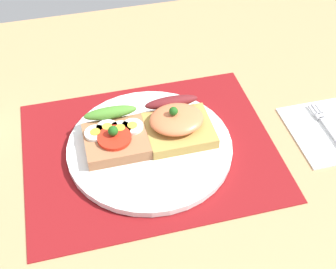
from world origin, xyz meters
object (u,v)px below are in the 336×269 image
plate (150,147)px  sandwich_salmon (177,123)px  sandwich_egg_tomato (115,136)px  fork (328,127)px  napkin (328,131)px

plate → sandwich_salmon: size_ratio=2.46×
sandwich_salmon → sandwich_egg_tomato: bearing=-179.9°
plate → fork: plate is taller
sandwich_salmon → fork: 25.37cm
napkin → plate: bearing=173.9°
sandwich_salmon → plate: bearing=-159.7°
sandwich_egg_tomato → fork: size_ratio=0.79×
sandwich_egg_tomato → napkin: sandwich_egg_tomato is taller
sandwich_egg_tomato → plate: bearing=-19.5°
plate → fork: bearing=-5.2°
napkin → fork: fork is taller
plate → napkin: 29.90cm
sandwich_egg_tomato → fork: (34.97, -4.54, -2.15)cm
napkin → fork: (0.09, 0.44, 0.46)cm
sandwich_egg_tomato → napkin: bearing=-8.1°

